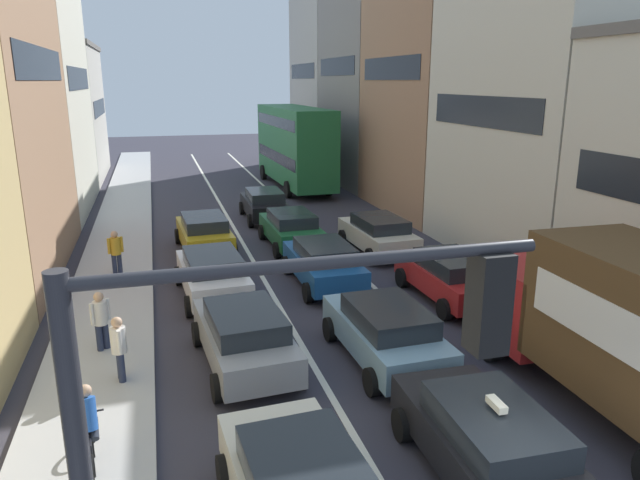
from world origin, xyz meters
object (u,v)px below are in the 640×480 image
at_px(pedestrian_mid_sidewalk, 116,251).
at_px(wagon_left_lane_second, 244,335).
at_px(hatchback_centre_lane_third, 323,262).
at_px(sedan_right_lane_behind_truck, 450,275).
at_px(pedestrian_near_kerb, 119,347).
at_px(sedan_left_lane_third, 213,273).
at_px(wagon_right_lane_far, 378,233).
at_px(bus_mid_queue_primary, 294,143).
at_px(taxi_centre_lane_front, 488,442).
at_px(sedan_left_lane_fourth, 204,232).
at_px(coupe_centre_lane_fourth, 291,228).
at_px(removalist_box_truck, 630,328).
at_px(sedan_centre_lane_second, 386,331).
at_px(cyclist_on_sidewalk, 90,432).
at_px(sedan_centre_lane_fifth, 264,204).
at_px(traffic_light_pole, 257,465).
at_px(pedestrian_far_sidewalk, 101,319).

bearing_deg(pedestrian_mid_sidewalk, wagon_left_lane_second, -175.43).
distance_m(hatchback_centre_lane_third, sedan_right_lane_behind_truck, 4.16).
bearing_deg(wagon_left_lane_second, pedestrian_near_kerb, 89.75).
height_order(sedan_left_lane_third, wagon_right_lane_far, same).
bearing_deg(bus_mid_queue_primary, taxi_centre_lane_front, 171.62).
bearing_deg(sedan_left_lane_fourth, coupe_centre_lane_fourth, -97.74).
height_order(wagon_right_lane_far, pedestrian_near_kerb, pedestrian_near_kerb).
height_order(wagon_left_lane_second, pedestrian_near_kerb, pedestrian_near_kerb).
distance_m(removalist_box_truck, wagon_left_lane_second, 8.28).
relative_size(sedan_left_lane_fourth, sedan_right_lane_behind_truck, 1.01).
bearing_deg(taxi_centre_lane_front, sedan_centre_lane_second, 1.40).
distance_m(sedan_centre_lane_second, sedan_left_lane_third, 6.65).
bearing_deg(wagon_right_lane_far, cyclist_on_sidewalk, 137.21).
xyz_separation_m(sedan_centre_lane_fifth, sedan_right_lane_behind_truck, (3.55, -12.38, 0.00)).
relative_size(sedan_left_lane_fourth, pedestrian_near_kerb, 2.64).
distance_m(sedan_left_lane_third, coupe_centre_lane_fourth, 6.21).
distance_m(traffic_light_pole, sedan_left_lane_third, 14.24).
bearing_deg(sedan_left_lane_third, sedan_left_lane_fourth, -5.31).
height_order(removalist_box_truck, pedestrian_mid_sidewalk, removalist_box_truck).
xyz_separation_m(sedan_right_lane_behind_truck, pedestrian_near_kerb, (-9.66, -2.84, 0.15)).
relative_size(sedan_centre_lane_second, bus_mid_queue_primary, 0.41).
xyz_separation_m(sedan_centre_lane_fifth, pedestrian_mid_sidewalk, (-6.58, -7.21, 0.15)).
height_order(wagon_left_lane_second, sedan_left_lane_third, same).
relative_size(taxi_centre_lane_front, wagon_left_lane_second, 0.99).
bearing_deg(wagon_left_lane_second, pedestrian_mid_sidewalk, 18.81).
height_order(wagon_left_lane_second, wagon_right_lane_far, same).
relative_size(traffic_light_pole, sedan_left_lane_third, 1.25).
relative_size(wagon_left_lane_second, sedan_centre_lane_fifth, 1.02).
bearing_deg(traffic_light_pole, hatchback_centre_lane_third, 71.86).
relative_size(hatchback_centre_lane_third, pedestrian_mid_sidewalk, 2.60).
height_order(hatchback_centre_lane_third, sedan_left_lane_third, same).
relative_size(wagon_left_lane_second, coupe_centre_lane_fourth, 1.02).
distance_m(sedan_left_lane_fourth, sedan_centre_lane_fifth, 5.88).
bearing_deg(coupe_centre_lane_fourth, pedestrian_mid_sidewalk, 106.05).
bearing_deg(pedestrian_mid_sidewalk, taxi_centre_lane_front, -171.69).
xyz_separation_m(traffic_light_pole, cyclist_on_sidewalk, (-2.00, 5.66, -2.97)).
bearing_deg(sedan_left_lane_third, wagon_left_lane_second, 179.91).
bearing_deg(cyclist_on_sidewalk, sedan_left_lane_fourth, -18.54).
bearing_deg(pedestrian_near_kerb, coupe_centre_lane_fourth, 49.31).
bearing_deg(sedan_left_lane_fourth, pedestrian_far_sidewalk, 156.41).
xyz_separation_m(removalist_box_truck, sedan_centre_lane_fifth, (-3.69, 19.34, -1.18)).
xyz_separation_m(removalist_box_truck, sedan_left_lane_fourth, (-7.04, 14.50, -1.18)).
bearing_deg(bus_mid_queue_primary, sedan_right_lane_behind_truck, 178.69).
distance_m(sedan_centre_lane_second, pedestrian_near_kerb, 6.18).
xyz_separation_m(removalist_box_truck, sedan_left_lane_third, (-7.24, 9.21, -1.18)).
relative_size(wagon_left_lane_second, bus_mid_queue_primary, 0.42).
bearing_deg(coupe_centre_lane_fourth, hatchback_centre_lane_third, 178.72).
distance_m(traffic_light_pole, sedan_centre_lane_second, 9.91).
bearing_deg(pedestrian_near_kerb, sedan_right_lane_behind_truck, 7.53).
xyz_separation_m(wagon_right_lane_far, pedestrian_mid_sidewalk, (-9.87, -0.31, 0.15)).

